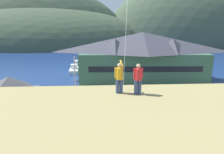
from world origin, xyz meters
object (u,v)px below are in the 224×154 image
Objects in this scene: wharf_dock at (89,68)px; parked_car_mid_row_near at (121,123)px; parking_light_pole at (75,75)px; parked_car_front_row_silver at (89,100)px; person_companion at (138,78)px; moored_boat_inner_slip at (74,70)px; moored_boat_wharfside at (77,65)px; parked_car_front_row_red at (170,123)px; moored_boat_outer_mooring at (100,64)px; parked_car_mid_row_far at (219,98)px; person_kite_flyer at (119,77)px; parked_car_back_row_left at (54,123)px; parked_car_mid_row_center at (180,101)px; harbor_lodge at (142,55)px; storage_shed_near_lot at (11,95)px; parked_car_back_row_right at (143,101)px.

wharf_dock is 34.33m from parked_car_mid_row_near.
parking_light_pole is at bearing 120.82° from parked_car_mid_row_near.
person_companion is at bearing -75.34° from parked_car_front_row_silver.
moored_boat_wharfside is at bearing 89.97° from moored_boat_inner_slip.
moored_boat_wharfside is 1.68× the size of parked_car_front_row_red.
moored_boat_inner_slip is at bearing -131.03° from moored_boat_outer_mooring.
parked_car_mid_row_far is (18.93, -0.31, 0.00)m from parked_car_front_row_silver.
moored_boat_outer_mooring is 46.00m from person_kite_flyer.
moored_boat_inner_slip is at bearing 106.98° from parked_car_mid_row_near.
parked_car_back_row_left is at bearing -92.46° from wharf_dock.
moored_boat_wharfside is 37.45m from parked_car_mid_row_near.
wharf_dock is 5.24m from moored_boat_inner_slip.
parked_car_mid_row_center is (14.66, -27.92, 0.71)m from wharf_dock.
harbor_lodge is 26.07m from storage_shed_near_lot.
moored_boat_outer_mooring reaches higher than parked_car_mid_row_near.
parked_car_front_row_red and parked_car_mid_row_far have the same top height.
wharf_dock is at bearing 88.95° from parking_light_pole.
wharf_dock is 3.25× the size of parked_car_mid_row_near.
storage_shed_near_lot is at bearing 164.02° from parked_car_front_row_red.
harbor_lodge is at bearing -28.90° from moored_boat_inner_slip.
parked_car_back_row_right is (7.58, -0.93, 0.00)m from parked_car_front_row_silver.
moored_boat_inner_slip reaches higher than parked_car_mid_row_near.
person_companion is (6.16, -18.31, 4.13)m from parking_light_pole.
person_companion reaches higher than storage_shed_near_lot.
parked_car_front_row_red is (-1.54, -21.56, -4.40)m from harbor_lodge.
parked_car_front_row_silver is at bearing -86.18° from wharf_dock.
parked_car_mid_row_center is (2.28, -15.25, -4.40)m from harbor_lodge.
person_companion is at bearing -43.78° from storage_shed_near_lot.
parked_car_front_row_silver is 17.07m from person_companion.
parked_car_front_row_silver is 0.99× the size of parked_car_mid_row_near.
storage_shed_near_lot is at bearing -105.20° from wharf_dock.
parking_light_pole reaches higher than moored_boat_outer_mooring.
parking_light_pole reaches higher than parked_car_front_row_red.
person_kite_flyer is (8.13, -44.11, 7.37)m from moored_boat_wharfside.
parking_light_pole reaches higher than parked_car_front_row_silver.
parked_car_back_row_right is at bearing 75.54° from person_companion.
moored_boat_outer_mooring is 1.39× the size of parked_car_mid_row_center.
moored_boat_outer_mooring is (6.68, 1.27, 0.00)m from moored_boat_wharfside.
parking_light_pole is at bearing -81.30° from moored_boat_inner_slip.
storage_shed_near_lot reaches higher than moored_boat_inner_slip.
storage_shed_near_lot is 0.96× the size of moored_boat_inner_slip.
person_kite_flyer is (4.70, -41.64, 7.74)m from wharf_dock.
person_companion reaches higher than parked_car_mid_row_center.
moored_boat_wharfside is 3.80× the size of person_kite_flyer.
parked_car_back_row_right is (3.67, 6.10, 0.00)m from parked_car_mid_row_near.
parked_car_front_row_red is at bearing -15.98° from storage_shed_near_lot.
moored_boat_outer_mooring is 1.40× the size of parked_car_mid_row_near.
harbor_lodge is 18.22m from parked_car_front_row_silver.
parked_car_back_row_right is (6.13, -31.49, 0.34)m from moored_boat_outer_mooring.
moored_boat_inner_slip is (-3.44, -3.94, 0.37)m from wharf_dock.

